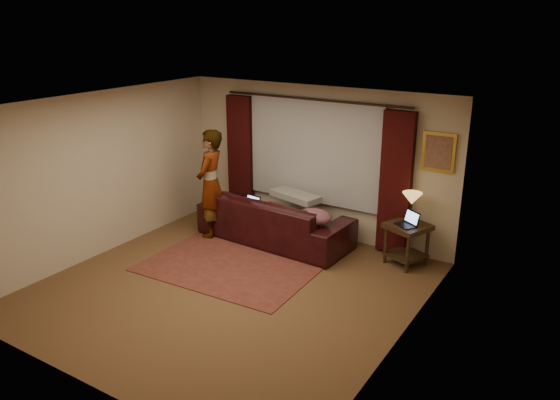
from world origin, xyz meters
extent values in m
cube|color=brown|center=(0.00, 0.00, -0.01)|extent=(5.00, 5.00, 0.01)
cube|color=silver|center=(0.00, 0.00, 2.60)|extent=(5.00, 5.00, 0.02)
cube|color=#C2B299|center=(0.00, 2.50, 1.30)|extent=(5.00, 0.02, 2.60)
cube|color=#C2B299|center=(0.00, -2.50, 1.30)|extent=(5.00, 0.02, 2.60)
cube|color=#C2B299|center=(-2.50, 0.00, 1.30)|extent=(0.02, 5.00, 2.60)
cube|color=#C2B299|center=(2.50, 0.00, 1.30)|extent=(0.02, 5.00, 2.60)
cube|color=#A1A1A9|center=(0.00, 2.44, 1.50)|extent=(2.50, 0.05, 1.80)
cube|color=black|center=(-1.50, 2.39, 1.18)|extent=(0.50, 0.14, 2.30)
cube|color=black|center=(1.50, 2.39, 1.18)|extent=(0.50, 0.14, 2.30)
cylinder|color=black|center=(0.00, 2.39, 2.38)|extent=(0.04, 0.04, 3.40)
cube|color=gold|center=(2.10, 2.47, 1.75)|extent=(0.50, 0.04, 0.60)
imported|color=black|center=(-0.39, 1.81, 0.54)|extent=(2.72, 1.29, 1.07)
cube|color=gray|center=(-0.12, 2.04, 1.07)|extent=(0.96, 0.57, 0.11)
ellipsoid|color=brown|center=(0.48, 1.63, 0.66)|extent=(0.58, 0.46, 0.24)
cube|color=brown|center=(-0.42, 0.52, 0.01)|extent=(2.65, 1.82, 0.01)
cube|color=black|center=(1.84, 2.10, 0.33)|extent=(0.75, 0.75, 0.67)
imported|color=gray|center=(-1.45, 1.43, 0.94)|extent=(0.68, 0.68, 1.89)
camera|label=1|loc=(4.30, -5.50, 3.70)|focal=35.00mm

